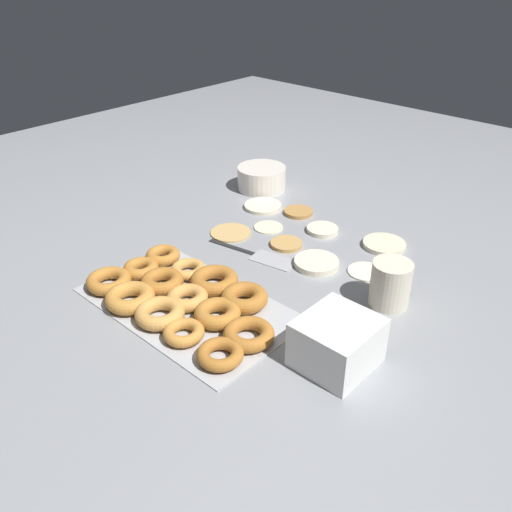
# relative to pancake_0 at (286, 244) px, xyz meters

# --- Properties ---
(ground_plane) EXTENTS (3.00, 3.00, 0.00)m
(ground_plane) POSITION_rel_pancake_0_xyz_m (0.03, -0.06, -0.01)
(ground_plane) COLOR gray
(pancake_0) EXTENTS (0.08, 0.08, 0.01)m
(pancake_0) POSITION_rel_pancake_0_xyz_m (0.00, 0.00, 0.00)
(pancake_0) COLOR tan
(pancake_0) RESTS_ON ground_plane
(pancake_1) EXTENTS (0.08, 0.08, 0.01)m
(pancake_1) POSITION_rel_pancake_0_xyz_m (-0.10, 0.04, -0.00)
(pancake_1) COLOR beige
(pancake_1) RESTS_ON ground_plane
(pancake_2) EXTENTS (0.11, 0.11, 0.01)m
(pancake_2) POSITION_rel_pancake_0_xyz_m (0.19, 0.17, 0.00)
(pancake_2) COLOR beige
(pancake_2) RESTS_ON ground_plane
(pancake_3) EXTENTS (0.09, 0.09, 0.01)m
(pancake_3) POSITION_rel_pancake_0_xyz_m (0.02, 0.13, 0.00)
(pancake_3) COLOR beige
(pancake_3) RESTS_ON ground_plane
(pancake_4) EXTENTS (0.11, 0.11, 0.01)m
(pancake_4) POSITION_rel_pancake_0_xyz_m (-0.16, -0.05, -0.00)
(pancake_4) COLOR tan
(pancake_4) RESTS_ON ground_plane
(pancake_5) EXTENTS (0.08, 0.08, 0.01)m
(pancake_5) POSITION_rel_pancake_0_xyz_m (-0.10, 0.17, 0.00)
(pancake_5) COLOR #B27F42
(pancake_5) RESTS_ON ground_plane
(pancake_6) EXTENTS (0.11, 0.11, 0.02)m
(pancake_6) POSITION_rel_pancake_0_xyz_m (0.12, -0.03, 0.00)
(pancake_6) COLOR beige
(pancake_6) RESTS_ON ground_plane
(pancake_7) EXTENTS (0.09, 0.09, 0.01)m
(pancake_7) POSITION_rel_pancake_0_xyz_m (0.23, 0.03, -0.00)
(pancake_7) COLOR silver
(pancake_7) RESTS_ON ground_plane
(pancake_8) EXTENTS (0.11, 0.11, 0.01)m
(pancake_8) POSITION_rel_pancake_0_xyz_m (-0.20, 0.13, 0.00)
(pancake_8) COLOR beige
(pancake_8) RESTS_ON ground_plane
(donut_tray) EXTENTS (0.48, 0.28, 0.04)m
(donut_tray) POSITION_rel_pancake_0_xyz_m (0.01, -0.36, 0.01)
(donut_tray) COLOR #ADAFB5
(donut_tray) RESTS_ON ground_plane
(batter_bowl) EXTENTS (0.15, 0.15, 0.07)m
(batter_bowl) POSITION_rel_pancake_0_xyz_m (-0.30, 0.24, 0.03)
(batter_bowl) COLOR silver
(batter_bowl) RESTS_ON ground_plane
(container_stack) EXTENTS (0.13, 0.14, 0.10)m
(container_stack) POSITION_rel_pancake_0_xyz_m (0.36, -0.29, 0.04)
(container_stack) COLOR white
(container_stack) RESTS_ON ground_plane
(paper_cup) EXTENTS (0.09, 0.09, 0.10)m
(paper_cup) POSITION_rel_pancake_0_xyz_m (0.33, -0.05, 0.05)
(paper_cup) COLOR beige
(paper_cup) RESTS_ON ground_plane
(spatula) EXTENTS (0.26, 0.08, 0.01)m
(spatula) POSITION_rel_pancake_0_xyz_m (-0.00, -0.09, -0.00)
(spatula) COLOR black
(spatula) RESTS_ON ground_plane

